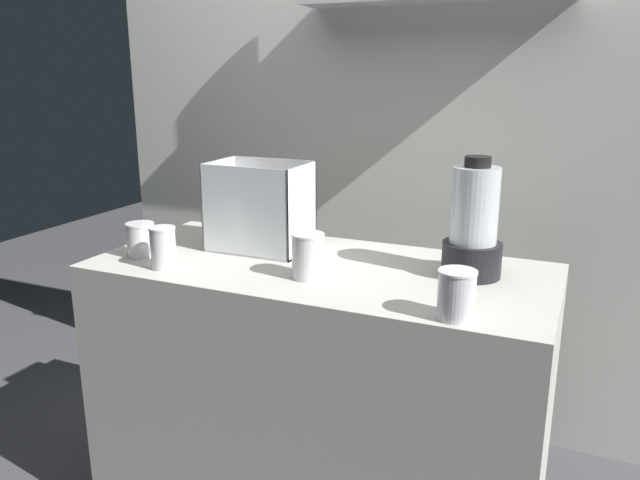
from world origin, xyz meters
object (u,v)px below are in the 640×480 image
at_px(carrot_display_bin, 258,223).
at_px(blender_pitcher, 473,228).
at_px(juice_cup_pomegranate_left, 163,251).
at_px(juice_cup_carrot_far_left, 141,242).
at_px(juice_cup_orange_right, 456,298).
at_px(juice_cup_mango_middle, 308,258).

relative_size(carrot_display_bin, blender_pitcher, 0.90).
relative_size(blender_pitcher, juice_cup_pomegranate_left, 2.74).
relative_size(juice_cup_carrot_far_left, juice_cup_orange_right, 0.90).
bearing_deg(juice_cup_orange_right, carrot_display_bin, 154.84).
bearing_deg(juice_cup_orange_right, blender_pitcher, 94.75).
bearing_deg(juice_cup_carrot_far_left, carrot_display_bin, 37.84).
relative_size(carrot_display_bin, juice_cup_orange_right, 2.57).
distance_m(carrot_display_bin, blender_pitcher, 0.71).
xyz_separation_m(carrot_display_bin, juice_cup_carrot_far_left, (-0.30, -0.23, -0.04)).
relative_size(juice_cup_carrot_far_left, juice_cup_pomegranate_left, 0.86).
relative_size(carrot_display_bin, juice_cup_pomegranate_left, 2.47).
distance_m(blender_pitcher, juice_cup_pomegranate_left, 0.92).
bearing_deg(carrot_display_bin, juice_cup_mango_middle, -36.93).
bearing_deg(carrot_display_bin, juice_cup_orange_right, -25.16).
distance_m(juice_cup_mango_middle, juice_cup_orange_right, 0.47).
bearing_deg(juice_cup_pomegranate_left, blender_pitcher, 19.18).
relative_size(carrot_display_bin, juice_cup_carrot_far_left, 2.87).
distance_m(blender_pitcher, juice_cup_carrot_far_left, 1.04).
distance_m(juice_cup_pomegranate_left, juice_cup_mango_middle, 0.45).
bearing_deg(juice_cup_orange_right, juice_cup_carrot_far_left, 173.73).
bearing_deg(juice_cup_mango_middle, juice_cup_orange_right, -16.41).
bearing_deg(carrot_display_bin, blender_pitcher, -0.23).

